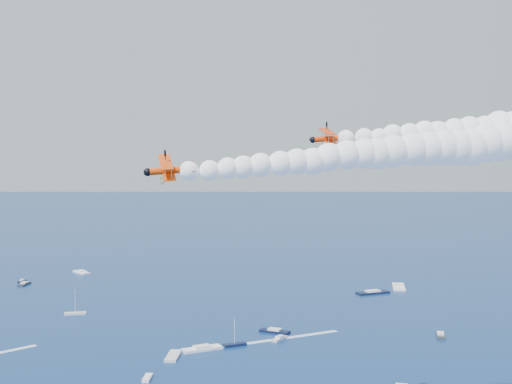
{
  "coord_description": "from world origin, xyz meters",
  "views": [
    {
      "loc": [
        14.29,
        -90.79,
        51.98
      ],
      "look_at": [
        4.98,
        11.8,
        46.58
      ],
      "focal_mm": 46.6,
      "sensor_mm": 36.0,
      "label": 1
    }
  ],
  "objects": [
    {
      "name": "biplane_lead",
      "position": [
        16.57,
        20.75,
        55.08
      ],
      "size": [
        8.02,
        9.18,
        6.23
      ],
      "primitive_type": null,
      "rotation": [
        -0.18,
        0.07,
        3.31
      ],
      "color": "red"
    },
    {
      "name": "smoke_trail_trail",
      "position": [
        27.51,
        12.66,
        52.83
      ],
      "size": [
        74.09,
        43.6,
        12.84
      ],
      "primitive_type": null,
      "rotation": [
        0.0,
        0.0,
        3.42
      ],
      "color": "white"
    },
    {
      "name": "biplane_trail",
      "position": [
        -6.61,
        2.85,
        50.08
      ],
      "size": [
        9.26,
        10.78,
        7.35
      ],
      "primitive_type": null,
      "rotation": [
        -0.27,
        0.07,
        3.42
      ],
      "color": "#E83F04"
    },
    {
      "name": "boat_wakes",
      "position": [
        3.9,
        59.22,
        0.03
      ],
      "size": [
        184.11,
        111.03,
        0.04
      ],
      "color": "white",
      "rests_on": "ground"
    },
    {
      "name": "spectator_boats",
      "position": [
        -2.47,
        104.5,
        0.35
      ],
      "size": [
        222.45,
        176.97,
        0.7
      ],
      "color": "black",
      "rests_on": "ground"
    }
  ]
}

